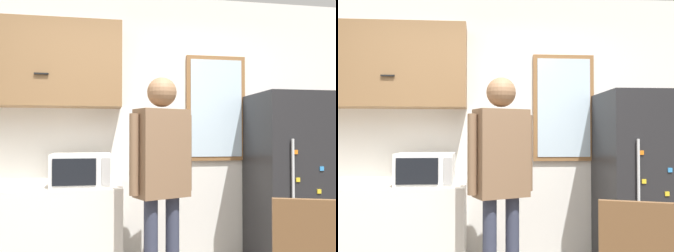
% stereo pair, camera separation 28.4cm
% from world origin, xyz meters
% --- Properties ---
extents(back_wall, '(6.00, 0.06, 2.70)m').
position_xyz_m(back_wall, '(0.00, 1.88, 1.35)').
color(back_wall, white).
rests_on(back_wall, ground_plane).
extents(counter, '(2.11, 0.58, 0.88)m').
position_xyz_m(counter, '(-1.15, 1.56, 0.44)').
color(counter, silver).
rests_on(counter, ground_plane).
extents(upper_cabinets, '(2.11, 0.34, 0.77)m').
position_xyz_m(upper_cabinets, '(-1.15, 1.69, 1.96)').
color(upper_cabinets, olive).
extents(microwave, '(0.49, 0.38, 0.28)m').
position_xyz_m(microwave, '(-0.44, 1.50, 1.02)').
color(microwave, white).
rests_on(microwave, counter).
extents(person, '(0.53, 0.36, 1.78)m').
position_xyz_m(person, '(0.20, 1.13, 1.09)').
color(person, '#33384C').
rests_on(person, ground_plane).
extents(refrigerator, '(0.77, 0.72, 1.71)m').
position_xyz_m(refrigerator, '(1.53, 1.50, 0.85)').
color(refrigerator, '#232326').
rests_on(refrigerator, ground_plane).
extents(window, '(0.61, 0.05, 1.05)m').
position_xyz_m(window, '(0.86, 1.84, 1.59)').
color(window, olive).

